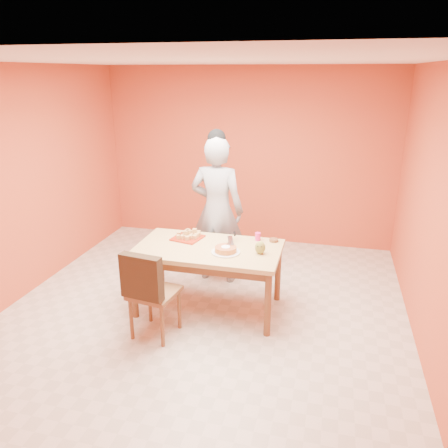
% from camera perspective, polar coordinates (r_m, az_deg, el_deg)
% --- Properties ---
extents(floor, '(5.00, 5.00, 0.00)m').
position_cam_1_polar(floor, '(5.04, -2.84, -11.77)').
color(floor, beige).
rests_on(floor, ground).
extents(ceiling, '(5.00, 5.00, 0.00)m').
position_cam_1_polar(ceiling, '(4.32, -3.47, 20.59)').
color(ceiling, white).
rests_on(ceiling, wall_back).
extents(wall_back, '(4.50, 0.00, 4.50)m').
position_cam_1_polar(wall_back, '(6.86, 3.13, 8.77)').
color(wall_back, '#B9472A').
rests_on(wall_back, floor).
extents(wall_left, '(0.00, 5.00, 5.00)m').
position_cam_1_polar(wall_left, '(5.58, -25.84, 4.40)').
color(wall_left, '#B9472A').
rests_on(wall_left, floor).
extents(wall_right, '(0.00, 5.00, 5.00)m').
position_cam_1_polar(wall_right, '(4.41, 26.04, 0.82)').
color(wall_right, '#B9472A').
rests_on(wall_right, floor).
extents(dining_table, '(1.60, 0.90, 0.76)m').
position_cam_1_polar(dining_table, '(4.88, -2.06, -4.07)').
color(dining_table, tan).
rests_on(dining_table, floor).
extents(dining_chair, '(0.51, 0.57, 0.97)m').
position_cam_1_polar(dining_chair, '(4.51, -9.20, -8.65)').
color(dining_chair, brown).
rests_on(dining_chair, floor).
extents(pastry_pile, '(0.28, 0.28, 0.09)m').
position_cam_1_polar(pastry_pile, '(5.08, -4.79, -1.24)').
color(pastry_pile, tan).
rests_on(pastry_pile, pastry_platter).
extents(person, '(0.70, 0.48, 1.88)m').
position_cam_1_polar(person, '(5.52, -0.91, 1.76)').
color(person, gray).
rests_on(person, floor).
extents(pastry_platter, '(0.37, 0.37, 0.02)m').
position_cam_1_polar(pastry_platter, '(5.10, -4.77, -1.82)').
color(pastry_platter, maroon).
rests_on(pastry_platter, dining_table).
extents(red_dinner_plate, '(0.30, 0.30, 0.01)m').
position_cam_1_polar(red_dinner_plate, '(5.15, -5.01, -1.63)').
color(red_dinner_plate, maroon).
rests_on(red_dinner_plate, dining_table).
extents(white_cake_plate, '(0.37, 0.37, 0.01)m').
position_cam_1_polar(white_cake_plate, '(4.70, 0.23, -3.69)').
color(white_cake_plate, silver).
rests_on(white_cake_plate, dining_table).
extents(sponge_cake, '(0.24, 0.24, 0.05)m').
position_cam_1_polar(sponge_cake, '(4.68, 0.23, -3.33)').
color(sponge_cake, '#C27A32').
rests_on(sponge_cake, white_cake_plate).
extents(cake_server, '(0.14, 0.29, 0.01)m').
position_cam_1_polar(cake_server, '(4.83, 0.86, -2.18)').
color(cake_server, silver).
rests_on(cake_server, sponge_cake).
extents(egg_ornament, '(0.14, 0.13, 0.14)m').
position_cam_1_polar(egg_ornament, '(4.66, 4.75, -3.08)').
color(egg_ornament, olive).
rests_on(egg_ornament, dining_table).
extents(magenta_glass, '(0.08, 0.08, 0.09)m').
position_cam_1_polar(magenta_glass, '(5.04, 4.44, -1.64)').
color(magenta_glass, '#D41F73').
rests_on(magenta_glass, dining_table).
extents(checker_tin, '(0.13, 0.13, 0.03)m').
position_cam_1_polar(checker_tin, '(5.03, 6.51, -2.12)').
color(checker_tin, '#381B0F').
rests_on(checker_tin, dining_table).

